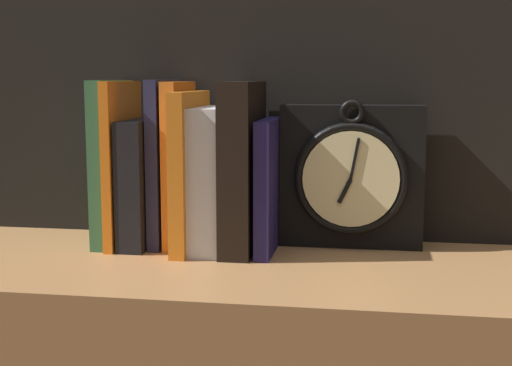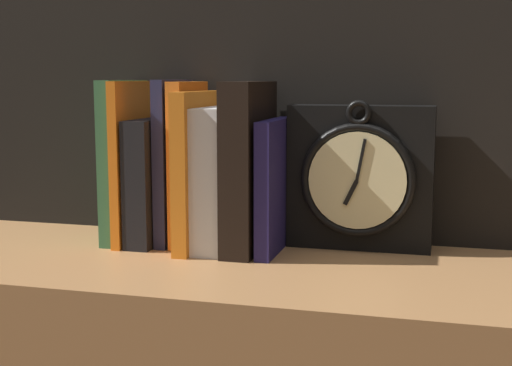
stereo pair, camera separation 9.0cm
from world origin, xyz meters
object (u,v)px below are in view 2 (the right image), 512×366
at_px(book_slot2_black, 153,181).
at_px(book_slot4_orange, 189,163).
at_px(book_slot6_white, 220,178).
at_px(book_slot7_black, 249,167).
at_px(book_slot3_navy, 173,162).
at_px(book_slot0_green, 124,161).
at_px(clock, 360,177).
at_px(book_slot5_orange, 198,170).
at_px(book_slot8_navy, 275,186).
at_px(book_slot1_orange, 134,162).

relative_size(book_slot2_black, book_slot4_orange, 0.77).
bearing_deg(book_slot6_white, book_slot7_black, -4.49).
bearing_deg(book_slot6_white, book_slot3_navy, 169.34).
bearing_deg(book_slot0_green, clock, 5.61).
distance_m(clock, book_slot0_green, 0.34).
distance_m(book_slot4_orange, book_slot5_orange, 0.03).
xyz_separation_m(book_slot0_green, book_slot4_orange, (0.10, 0.01, -0.00)).
xyz_separation_m(book_slot3_navy, book_slot6_white, (0.08, -0.01, -0.02)).
relative_size(book_slot5_orange, book_slot8_navy, 1.21).
xyz_separation_m(book_slot6_white, book_slot8_navy, (0.08, -0.00, -0.01)).
relative_size(book_slot3_navy, book_slot5_orange, 1.07).
distance_m(book_slot0_green, book_slot3_navy, 0.08).
relative_size(book_slot3_navy, book_slot8_navy, 1.29).
height_order(clock, book_slot2_black, clock).
bearing_deg(book_slot7_black, book_slot5_orange, -178.53).
height_order(book_slot1_orange, book_slot3_navy, book_slot3_navy).
height_order(book_slot1_orange, book_slot7_black, same).
bearing_deg(book_slot6_white, book_slot5_orange, -170.62).
relative_size(book_slot4_orange, book_slot7_black, 1.00).
bearing_deg(book_slot5_orange, book_slot2_black, 171.55).
distance_m(book_slot2_black, book_slot6_white, 0.11).
distance_m(book_slot3_navy, book_slot5_orange, 0.05).
bearing_deg(book_slot3_navy, book_slot6_white, -10.66).
relative_size(book_slot2_black, book_slot6_white, 0.91).
xyz_separation_m(book_slot1_orange, book_slot4_orange, (0.08, 0.01, -0.00)).
xyz_separation_m(book_slot3_navy, book_slot7_black, (0.12, -0.02, -0.00)).
bearing_deg(book_slot0_green, book_slot5_orange, -6.72).
bearing_deg(book_slot7_black, book_slot6_white, 175.51).
xyz_separation_m(book_slot0_green, book_slot7_black, (0.19, -0.01, -0.00)).
relative_size(book_slot0_green, book_slot7_black, 1.01).
xyz_separation_m(clock, book_slot1_orange, (-0.32, -0.04, 0.02)).
distance_m(book_slot2_black, book_slot7_black, 0.15).
bearing_deg(clock, book_slot0_green, -174.39).
xyz_separation_m(book_slot2_black, book_slot8_navy, (0.18, -0.01, 0.00)).
distance_m(clock, book_slot3_navy, 0.27).
height_order(book_slot0_green, book_slot7_black, book_slot0_green).
bearing_deg(book_slot5_orange, clock, 12.13).
xyz_separation_m(book_slot0_green, book_slot1_orange, (0.02, -0.00, -0.00)).
xyz_separation_m(clock, book_slot8_navy, (-0.11, -0.04, -0.01)).
height_order(clock, book_slot7_black, book_slot7_black).
bearing_deg(book_slot3_navy, book_slot4_orange, -0.83).
bearing_deg(book_slot2_black, clock, 7.10).
relative_size(book_slot2_black, book_slot7_black, 0.77).
relative_size(book_slot1_orange, book_slot6_white, 1.18).
relative_size(book_slot1_orange, book_slot5_orange, 1.06).
distance_m(book_slot4_orange, book_slot6_white, 0.06).
relative_size(book_slot7_black, book_slot8_navy, 1.28).
xyz_separation_m(book_slot3_navy, book_slot4_orange, (0.02, -0.00, -0.00)).
xyz_separation_m(book_slot3_navy, book_slot5_orange, (0.04, -0.02, -0.01)).
bearing_deg(book_slot3_navy, book_slot8_navy, -5.54).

